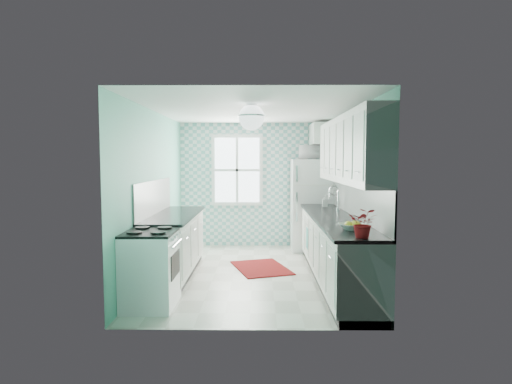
{
  "coord_description": "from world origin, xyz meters",
  "views": [
    {
      "loc": [
        0.11,
        -6.5,
        1.76
      ],
      "look_at": [
        0.05,
        0.25,
        1.25
      ],
      "focal_mm": 30.0,
      "sensor_mm": 36.0,
      "label": 1
    }
  ],
  "objects_px": {
    "ceiling_light": "(252,117)",
    "fruit_bowl": "(353,227)",
    "stove": "(151,267)",
    "sink": "(327,211)",
    "microwave": "(312,152)",
    "potted_plant": "(364,223)",
    "fridge": "(311,205)"
  },
  "relations": [
    {
      "from": "ceiling_light",
      "to": "stove",
      "type": "relative_size",
      "value": 0.39
    },
    {
      "from": "microwave",
      "to": "ceiling_light",
      "type": "bearing_deg",
      "value": 69.02
    },
    {
      "from": "fruit_bowl",
      "to": "stove",
      "type": "bearing_deg",
      "value": 178.47
    },
    {
      "from": "ceiling_light",
      "to": "fruit_bowl",
      "type": "bearing_deg",
      "value": -31.4
    },
    {
      "from": "fridge",
      "to": "microwave",
      "type": "xyz_separation_m",
      "value": [
        0.0,
        0.0,
        1.02
      ]
    },
    {
      "from": "sink",
      "to": "microwave",
      "type": "relative_size",
      "value": 1.09
    },
    {
      "from": "stove",
      "to": "microwave",
      "type": "bearing_deg",
      "value": 55.91
    },
    {
      "from": "fruit_bowl",
      "to": "microwave",
      "type": "distance_m",
      "value": 3.43
    },
    {
      "from": "fruit_bowl",
      "to": "potted_plant",
      "type": "relative_size",
      "value": 0.97
    },
    {
      "from": "fridge",
      "to": "potted_plant",
      "type": "distance_m",
      "value": 3.84
    },
    {
      "from": "fridge",
      "to": "stove",
      "type": "bearing_deg",
      "value": -123.14
    },
    {
      "from": "stove",
      "to": "fruit_bowl",
      "type": "relative_size",
      "value": 2.89
    },
    {
      "from": "ceiling_light",
      "to": "fridge",
      "type": "height_order",
      "value": "ceiling_light"
    },
    {
      "from": "stove",
      "to": "potted_plant",
      "type": "distance_m",
      "value": 2.55
    },
    {
      "from": "ceiling_light",
      "to": "stove",
      "type": "bearing_deg",
      "value": -150.85
    },
    {
      "from": "fridge",
      "to": "stove",
      "type": "height_order",
      "value": "fridge"
    },
    {
      "from": "ceiling_light",
      "to": "fridge",
      "type": "xyz_separation_m",
      "value": [
        1.11,
        2.57,
        -1.44
      ]
    },
    {
      "from": "sink",
      "to": "potted_plant",
      "type": "distance_m",
      "value": 2.45
    },
    {
      "from": "fridge",
      "to": "stove",
      "type": "xyz_separation_m",
      "value": [
        -2.31,
        -3.24,
        -0.42
      ]
    },
    {
      "from": "stove",
      "to": "sink",
      "type": "relative_size",
      "value": 1.68
    },
    {
      "from": "fridge",
      "to": "potted_plant",
      "type": "height_order",
      "value": "fridge"
    },
    {
      "from": "ceiling_light",
      "to": "fruit_bowl",
      "type": "xyz_separation_m",
      "value": [
        1.2,
        -0.73,
        -1.34
      ]
    },
    {
      "from": "sink",
      "to": "microwave",
      "type": "bearing_deg",
      "value": 92.82
    },
    {
      "from": "stove",
      "to": "microwave",
      "type": "height_order",
      "value": "microwave"
    },
    {
      "from": "ceiling_light",
      "to": "fridge",
      "type": "bearing_deg",
      "value": 66.65
    },
    {
      "from": "stove",
      "to": "ceiling_light",
      "type": "bearing_deg",
      "value": 30.53
    },
    {
      "from": "ceiling_light",
      "to": "sink",
      "type": "bearing_deg",
      "value": 44.47
    },
    {
      "from": "fridge",
      "to": "sink",
      "type": "distance_m",
      "value": 1.39
    },
    {
      "from": "potted_plant",
      "to": "fruit_bowl",
      "type": "bearing_deg",
      "value": 90.0
    },
    {
      "from": "potted_plant",
      "to": "microwave",
      "type": "distance_m",
      "value": 3.91
    },
    {
      "from": "fruit_bowl",
      "to": "microwave",
      "type": "bearing_deg",
      "value": 91.56
    },
    {
      "from": "ceiling_light",
      "to": "microwave",
      "type": "relative_size",
      "value": 0.72
    }
  ]
}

